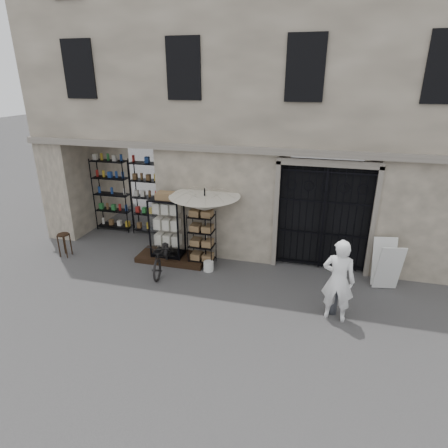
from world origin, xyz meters
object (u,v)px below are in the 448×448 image
(wire_rack, at_px, (202,240))
(steel_bollard, at_px, (334,296))
(wooden_stool, at_px, (65,244))
(easel_sign, at_px, (386,265))
(market_umbrella, at_px, (205,199))
(shopkeeper, at_px, (333,318))
(display_cabinet, at_px, (167,231))
(bicycle, at_px, (164,270))
(white_bucket, at_px, (209,266))

(wire_rack, xyz_separation_m, steel_bollard, (3.60, -1.55, -0.31))
(wooden_stool, height_order, easel_sign, easel_sign)
(market_umbrella, distance_m, shopkeeper, 4.37)
(display_cabinet, height_order, bicycle, display_cabinet)
(bicycle, bearing_deg, easel_sign, -2.01)
(wire_rack, height_order, steel_bollard, wire_rack)
(display_cabinet, height_order, white_bucket, display_cabinet)
(display_cabinet, relative_size, shopkeeper, 0.98)
(wooden_stool, bearing_deg, easel_sign, 3.08)
(market_umbrella, bearing_deg, wire_rack, 168.96)
(bicycle, bearing_deg, display_cabinet, 93.00)
(market_umbrella, height_order, steel_bollard, market_umbrella)
(wire_rack, bearing_deg, market_umbrella, -19.60)
(wire_rack, xyz_separation_m, market_umbrella, (0.11, -0.02, 1.20))
(steel_bollard, bearing_deg, white_bucket, 159.91)
(wooden_stool, xyz_separation_m, easel_sign, (8.97, 0.48, 0.27))
(display_cabinet, xyz_separation_m, white_bucket, (1.32, -0.34, -0.79))
(easel_sign, bearing_deg, display_cabinet, 168.91)
(bicycle, bearing_deg, wooden_stool, 170.54)
(display_cabinet, height_order, market_umbrella, market_umbrella)
(easel_sign, bearing_deg, market_umbrella, 169.11)
(wooden_stool, distance_m, shopkeeper, 7.85)
(wooden_stool, bearing_deg, display_cabinet, 9.91)
(bicycle, distance_m, shopkeeper, 4.67)
(market_umbrella, relative_size, steel_bollard, 3.01)
(market_umbrella, distance_m, wooden_stool, 4.55)
(display_cabinet, xyz_separation_m, wire_rack, (1.04, -0.01, -0.16))
(display_cabinet, bearing_deg, easel_sign, -19.49)
(display_cabinet, bearing_deg, bicycle, -98.20)
(shopkeeper, relative_size, easel_sign, 1.54)
(wire_rack, distance_m, market_umbrella, 1.20)
(market_umbrella, bearing_deg, display_cabinet, 178.63)
(wire_rack, distance_m, easel_sign, 4.85)
(white_bucket, xyz_separation_m, shopkeeper, (3.34, -1.38, -0.13))
(bicycle, xyz_separation_m, steel_bollard, (4.51, -0.92, 0.45))
(steel_bollard, bearing_deg, market_umbrella, 156.34)
(market_umbrella, distance_m, easel_sign, 4.92)
(market_umbrella, height_order, wooden_stool, market_umbrella)
(bicycle, height_order, shopkeeper, bicycle)
(white_bucket, relative_size, bicycle, 0.16)
(bicycle, distance_m, easel_sign, 5.83)
(wire_rack, height_order, shopkeeper, wire_rack)
(display_cabinet, distance_m, easel_sign, 5.89)
(steel_bollard, relative_size, easel_sign, 0.73)
(wooden_stool, height_order, steel_bollard, steel_bollard)
(display_cabinet, height_order, wooden_stool, display_cabinet)
(wire_rack, bearing_deg, wooden_stool, 178.82)
(display_cabinet, relative_size, bicycle, 1.06)
(display_cabinet, xyz_separation_m, easel_sign, (5.89, -0.06, -0.28))
(market_umbrella, height_order, white_bucket, market_umbrella)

